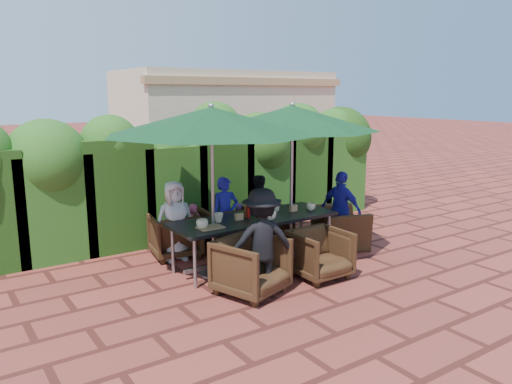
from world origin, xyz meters
TOP-DOWN VIEW (x-y plane):
  - ground at (0.00, 0.00)m, footprint 80.00×80.00m
  - dining_table at (-0.04, 0.16)m, footprint 2.59×0.90m
  - umbrella_left at (-0.76, 0.16)m, footprint 2.98×2.98m
  - umbrella_right at (0.65, 0.15)m, footprint 2.67×2.67m
  - chair_far_left at (-0.87, 1.22)m, footprint 0.85×0.81m
  - chair_far_mid at (0.03, 1.13)m, footprint 0.85×0.81m
  - chair_far_right at (0.88, 1.09)m, footprint 0.69×0.64m
  - chair_near_left at (-0.70, -0.74)m, footprint 1.00×0.97m
  - chair_near_right at (0.44, -0.80)m, footprint 0.75×0.70m
  - chair_end_right at (1.69, 0.18)m, footprint 0.96×1.15m
  - adult_far_left at (-0.94, 1.07)m, footprint 0.66×0.44m
  - adult_far_mid at (-0.05, 1.02)m, footprint 0.50×0.43m
  - adult_far_right at (0.72, 1.10)m, footprint 0.65×0.49m
  - adult_near_left at (-0.58, -0.80)m, footprint 0.99×0.71m
  - adult_end_right at (1.68, 0.10)m, footprint 0.55×0.83m
  - child_left at (-0.51, 1.23)m, footprint 0.32×0.28m
  - child_right at (0.32, 1.16)m, footprint 0.29×0.24m
  - pedestrian_a at (1.67, 4.06)m, footprint 1.77×0.65m
  - pedestrian_b at (2.81, 4.27)m, footprint 1.02×0.83m
  - pedestrian_c at (3.22, 4.29)m, footprint 1.05×0.62m
  - cup_a at (-1.00, 0.04)m, footprint 0.17×0.17m
  - cup_b at (-0.63, 0.23)m, footprint 0.14×0.14m
  - cup_c at (0.07, -0.08)m, footprint 0.18×0.18m
  - cup_d at (0.46, 0.31)m, footprint 0.14×0.14m
  - cup_e at (0.96, 0.04)m, footprint 0.14×0.14m
  - ketchup_bottle at (-0.12, 0.21)m, footprint 0.04×0.04m
  - sauce_bottle at (-0.15, 0.25)m, footprint 0.04×0.04m
  - serving_tray at (-0.89, 0.00)m, footprint 0.35×0.25m
  - number_block_left at (-0.32, 0.16)m, footprint 0.12×0.06m
  - number_block_right at (0.69, 0.14)m, footprint 0.12×0.06m
  - hedge_wall at (-0.18, 2.32)m, footprint 9.10×1.60m
  - building at (3.50, 6.99)m, footprint 6.20×3.08m

SIDE VIEW (x-z plane):
  - ground at x=0.00m, z-range 0.00..0.00m
  - chair_far_right at x=0.88m, z-range 0.00..0.70m
  - child_right at x=0.32m, z-range 0.00..0.74m
  - chair_near_right at x=0.44m, z-range 0.00..0.76m
  - chair_far_left at x=-0.87m, z-range 0.00..0.77m
  - chair_far_mid at x=0.03m, z-range 0.00..0.78m
  - child_left at x=-0.51m, z-range 0.00..0.81m
  - chair_near_left at x=-0.70m, z-range 0.00..0.82m
  - chair_end_right at x=1.69m, z-range 0.00..0.86m
  - adult_far_right at x=0.72m, z-range 0.00..1.19m
  - adult_far_mid at x=-0.05m, z-range 0.00..1.24m
  - adult_far_left at x=-0.94m, z-range 0.00..1.26m
  - adult_end_right at x=1.68m, z-range 0.00..1.31m
  - dining_table at x=-0.04m, z-range 0.30..1.05m
  - adult_near_left at x=-0.58m, z-range 0.00..1.41m
  - serving_tray at x=-0.89m, z-range 0.75..0.77m
  - pedestrian_c at x=3.22m, z-range 0.00..1.54m
  - number_block_left at x=-0.32m, z-range 0.75..0.85m
  - number_block_right at x=0.69m, z-range 0.75..0.85m
  - cup_e at x=0.96m, z-range 0.75..0.86m
  - cup_a at x=-1.00m, z-range 0.75..0.88m
  - cup_b at x=-0.63m, z-range 0.75..0.88m
  - cup_d at x=0.46m, z-range 0.75..0.88m
  - cup_c at x=0.07m, z-range 0.75..0.89m
  - ketchup_bottle at x=-0.12m, z-range 0.75..0.92m
  - sauce_bottle at x=-0.15m, z-range 0.75..0.92m
  - pedestrian_b at x=2.81m, z-range 0.00..1.83m
  - pedestrian_a at x=1.67m, z-range 0.00..1.89m
  - hedge_wall at x=-0.18m, z-range 0.08..2.53m
  - building at x=3.50m, z-range 0.01..3.21m
  - umbrella_right at x=0.65m, z-range 0.98..3.44m
  - umbrella_left at x=-0.76m, z-range 0.98..3.44m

